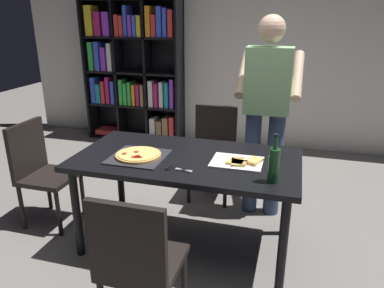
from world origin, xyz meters
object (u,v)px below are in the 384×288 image
at_px(wine_bottle, 274,164).
at_px(chair_far_side, 213,146).
at_px(bookshelf, 133,70).
at_px(chair_left_end, 40,167).
at_px(person_serving_pizza, 267,107).
at_px(dining_table, 186,166).
at_px(chair_near_camera, 137,259).
at_px(pepperoni_pizza_on_tray, 138,155).
at_px(kitchen_scissors, 174,168).

bearing_deg(wine_bottle, chair_far_side, 118.66).
relative_size(chair_far_side, bookshelf, 0.46).
xyz_separation_m(chair_left_end, person_serving_pizza, (1.82, 0.70, 0.49)).
bearing_deg(wine_bottle, dining_table, 158.20).
distance_m(chair_near_camera, pepperoni_pizza_on_tray, 0.92).
height_order(wine_bottle, kitchen_scissors, wine_bottle).
bearing_deg(chair_far_side, dining_table, -90.00).
bearing_deg(pepperoni_pizza_on_tray, chair_near_camera, -67.47).
relative_size(chair_near_camera, wine_bottle, 2.85).
bearing_deg(wine_bottle, kitchen_scissors, 178.70).
bearing_deg(kitchen_scissors, bookshelf, 119.58).
bearing_deg(chair_near_camera, chair_left_end, 144.87).
height_order(chair_far_side, kitchen_scissors, chair_far_side).
bearing_deg(chair_near_camera, pepperoni_pizza_on_tray, 112.53).
bearing_deg(chair_far_side, bookshelf, 135.91).
bearing_deg(chair_left_end, dining_table, 0.00).
height_order(chair_far_side, person_serving_pizza, person_serving_pizza).
distance_m(pepperoni_pizza_on_tray, kitchen_scissors, 0.35).
bearing_deg(wine_bottle, chair_near_camera, -134.16).
bearing_deg(wine_bottle, pepperoni_pizza_on_tray, 171.33).
distance_m(bookshelf, pepperoni_pizza_on_tray, 2.75).
distance_m(bookshelf, wine_bottle, 3.40).
bearing_deg(chair_near_camera, person_serving_pizza, 72.65).
height_order(pepperoni_pizza_on_tray, wine_bottle, wine_bottle).
xyz_separation_m(chair_near_camera, bookshelf, (-1.50, 3.30, 0.49)).
distance_m(pepperoni_pizza_on_tray, wine_bottle, 1.00).
distance_m(chair_near_camera, wine_bottle, 0.99).
bearing_deg(bookshelf, person_serving_pizza, -39.81).
bearing_deg(kitchen_scissors, dining_table, 87.05).
height_order(dining_table, kitchen_scissors, kitchen_scissors).
bearing_deg(pepperoni_pizza_on_tray, bookshelf, 115.06).
bearing_deg(pepperoni_pizza_on_tray, chair_far_side, 71.85).
relative_size(dining_table, kitchen_scissors, 8.40).
distance_m(person_serving_pizza, kitchen_scissors, 1.11).
relative_size(person_serving_pizza, kitchen_scissors, 8.91).
xyz_separation_m(chair_left_end, kitchen_scissors, (1.30, -0.24, 0.24)).
height_order(dining_table, wine_bottle, wine_bottle).
xyz_separation_m(chair_far_side, bookshelf, (-1.50, 1.45, 0.49)).
relative_size(person_serving_pizza, wine_bottle, 5.54).
xyz_separation_m(chair_left_end, bookshelf, (-0.19, 2.37, 0.49)).
bearing_deg(bookshelf, chair_left_end, -85.49).
bearing_deg(chair_near_camera, bookshelf, 114.44).
relative_size(chair_near_camera, chair_far_side, 1.00).
bearing_deg(dining_table, pepperoni_pizza_on_tray, -162.25).
bearing_deg(wine_bottle, person_serving_pizza, 98.17).
relative_size(bookshelf, person_serving_pizza, 1.11).
bearing_deg(chair_left_end, pepperoni_pizza_on_tray, -6.34).
relative_size(chair_far_side, chair_left_end, 1.00).
relative_size(chair_near_camera, chair_left_end, 1.00).
distance_m(chair_far_side, kitchen_scissors, 1.19).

